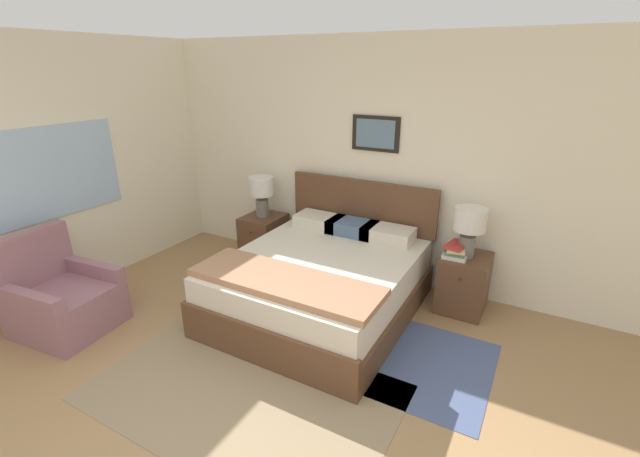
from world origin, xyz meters
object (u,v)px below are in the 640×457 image
at_px(armchair, 61,299).
at_px(nightstand_by_door, 463,283).
at_px(table_lamp_near_window, 261,190).
at_px(table_lamp_by_door, 470,225).
at_px(nightstand_near_window, 264,238).
at_px(bed, 322,281).

distance_m(armchair, nightstand_by_door, 3.81).
bearing_deg(table_lamp_near_window, table_lamp_by_door, 0.00).
bearing_deg(nightstand_near_window, table_lamp_near_window, 147.75).
distance_m(nightstand_near_window, table_lamp_near_window, 0.61).
height_order(armchair, nightstand_by_door, armchair).
height_order(nightstand_near_window, nightstand_by_door, same).
distance_m(armchair, table_lamp_near_window, 2.33).
bearing_deg(bed, table_lamp_by_door, 30.87).
bearing_deg(nightstand_near_window, nightstand_by_door, 0.00).
bearing_deg(nightstand_by_door, nightstand_near_window, 180.00).
bearing_deg(table_lamp_near_window, nightstand_near_window, -32.25).
relative_size(bed, nightstand_by_door, 3.46).
bearing_deg(table_lamp_by_door, table_lamp_near_window, 180.00).
relative_size(bed, table_lamp_by_door, 4.01).
relative_size(nightstand_near_window, table_lamp_by_door, 1.16).
height_order(bed, nightstand_by_door, bed).
distance_m(nightstand_near_window, nightstand_by_door, 2.42).
xyz_separation_m(armchair, nightstand_near_window, (0.74, 2.12, -0.00)).
height_order(nightstand_by_door, table_lamp_by_door, table_lamp_by_door).
distance_m(table_lamp_near_window, table_lamp_by_door, 2.41).
xyz_separation_m(nightstand_by_door, table_lamp_near_window, (-2.42, 0.00, 0.61)).
bearing_deg(bed, nightstand_near_window, 149.52).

